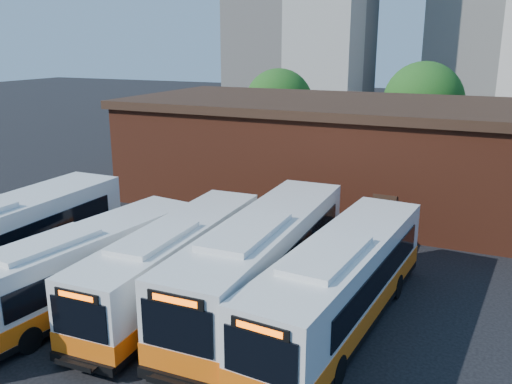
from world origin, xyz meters
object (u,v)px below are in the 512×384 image
at_px(bus_midwest, 175,265).
at_px(bus_east, 341,287).
at_px(bus_west, 79,273).
at_px(bus_mideast, 263,264).

distance_m(bus_midwest, bus_east, 6.50).
bearing_deg(bus_west, bus_east, 23.34).
bearing_deg(bus_mideast, bus_west, -153.82).
height_order(bus_west, bus_mideast, bus_mideast).
distance_m(bus_west, bus_mideast, 6.97).
height_order(bus_midwest, bus_east, bus_east).
bearing_deg(bus_west, bus_midwest, 42.82).
bearing_deg(bus_mideast, bus_midwest, -162.11).
bearing_deg(bus_midwest, bus_east, 3.09).
bearing_deg(bus_east, bus_mideast, 175.23).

